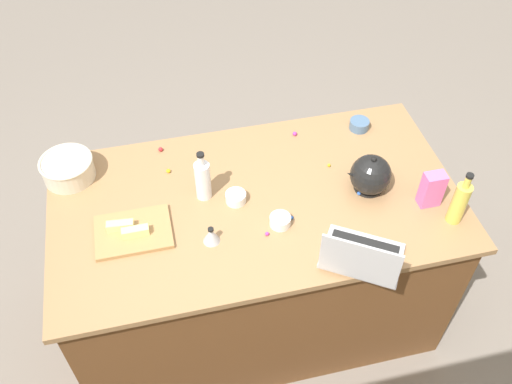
% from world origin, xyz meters
% --- Properties ---
extents(ground_plane, '(12.00, 12.00, 0.00)m').
position_xyz_m(ground_plane, '(0.00, 0.00, 0.00)').
color(ground_plane, slate).
extents(island_counter, '(1.78, 0.97, 0.90)m').
position_xyz_m(island_counter, '(0.00, 0.00, 0.45)').
color(island_counter, brown).
rests_on(island_counter, ground).
extents(laptop, '(0.38, 0.36, 0.22)m').
position_xyz_m(laptop, '(-0.32, 0.43, 0.95)').
color(laptop, '#B7B7BC').
rests_on(laptop, island_counter).
extents(mixing_bowl_large, '(0.24, 0.24, 0.10)m').
position_xyz_m(mixing_bowl_large, '(0.79, -0.33, 0.95)').
color(mixing_bowl_large, beige).
rests_on(mixing_bowl_large, island_counter).
extents(bottle_oil, '(0.06, 0.06, 0.27)m').
position_xyz_m(bottle_oil, '(-0.78, 0.30, 1.01)').
color(bottle_oil, '#DBC64C').
rests_on(bottle_oil, island_counter).
extents(bottle_vinegar, '(0.07, 0.07, 0.25)m').
position_xyz_m(bottle_vinegar, '(0.22, -0.08, 1.00)').
color(bottle_vinegar, white).
rests_on(bottle_vinegar, island_counter).
extents(kettle, '(0.21, 0.18, 0.20)m').
position_xyz_m(kettle, '(-0.50, 0.04, 0.98)').
color(kettle, black).
rests_on(kettle, island_counter).
extents(cutting_board, '(0.31, 0.23, 0.02)m').
position_xyz_m(cutting_board, '(0.54, 0.07, 0.91)').
color(cutting_board, '#AD7F4C').
rests_on(cutting_board, island_counter).
extents(butter_stick_left, '(0.11, 0.05, 0.04)m').
position_xyz_m(butter_stick_left, '(0.58, 0.04, 0.94)').
color(butter_stick_left, '#F4E58C').
rests_on(butter_stick_left, cutting_board).
extents(butter_stick_right, '(0.11, 0.04, 0.04)m').
position_xyz_m(butter_stick_right, '(0.52, 0.09, 0.94)').
color(butter_stick_right, '#F4E58C').
rests_on(butter_stick_right, cutting_board).
extents(ramekin_small, '(0.10, 0.10, 0.05)m').
position_xyz_m(ramekin_small, '(-0.60, -0.35, 0.92)').
color(ramekin_small, slate).
rests_on(ramekin_small, island_counter).
extents(ramekin_medium, '(0.09, 0.09, 0.04)m').
position_xyz_m(ramekin_medium, '(0.09, -0.01, 0.92)').
color(ramekin_medium, white).
rests_on(ramekin_medium, island_counter).
extents(ramekin_wide, '(0.09, 0.09, 0.04)m').
position_xyz_m(ramekin_wide, '(-0.07, 0.16, 0.92)').
color(ramekin_wide, white).
rests_on(ramekin_wide, island_counter).
extents(kitchen_timer, '(0.07, 0.07, 0.08)m').
position_xyz_m(kitchen_timer, '(0.23, 0.18, 0.94)').
color(kitchen_timer, '#B2B2B7').
rests_on(kitchen_timer, island_counter).
extents(candy_bag, '(0.09, 0.06, 0.17)m').
position_xyz_m(candy_bag, '(-0.72, 0.18, 0.99)').
color(candy_bag, pink).
rests_on(candy_bag, island_counter).
extents(candy_0, '(0.02, 0.02, 0.02)m').
position_xyz_m(candy_0, '(0.35, -0.25, 0.91)').
color(candy_0, yellow).
rests_on(candy_0, island_counter).
extents(candy_1, '(0.01, 0.01, 0.01)m').
position_xyz_m(candy_1, '(-0.12, 0.14, 0.91)').
color(candy_1, blue).
rests_on(candy_1, island_counter).
extents(candy_2, '(0.02, 0.02, 0.02)m').
position_xyz_m(candy_2, '(-0.45, 0.07, 0.91)').
color(candy_2, blue).
rests_on(candy_2, island_counter).
extents(candy_3, '(0.02, 0.02, 0.02)m').
position_xyz_m(candy_3, '(-0.30, 0.39, 0.91)').
color(candy_3, yellow).
rests_on(candy_3, island_counter).
extents(candy_4, '(0.02, 0.02, 0.02)m').
position_xyz_m(candy_4, '(-0.00, 0.20, 0.91)').
color(candy_4, '#CC3399').
rests_on(candy_4, island_counter).
extents(candy_5, '(0.02, 0.02, 0.02)m').
position_xyz_m(candy_5, '(-0.28, -0.37, 0.91)').
color(candy_5, '#CC3399').
rests_on(candy_5, island_counter).
extents(candy_6, '(0.02, 0.02, 0.02)m').
position_xyz_m(candy_6, '(0.37, -0.41, 0.91)').
color(candy_6, red).
rests_on(candy_6, island_counter).
extents(candy_7, '(0.01, 0.01, 0.01)m').
position_xyz_m(candy_7, '(-0.37, -0.13, 0.91)').
color(candy_7, yellow).
rests_on(candy_7, island_counter).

